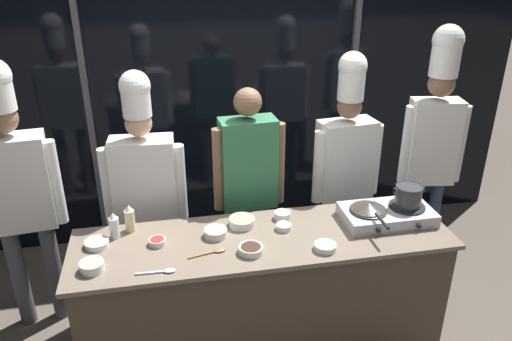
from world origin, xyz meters
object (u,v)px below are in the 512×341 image
prep_bowl_rice (284,226)px  chef_head (16,182)px  portable_stove (387,214)px  chef_pastry (434,133)px  prep_bowl_ginger (92,266)px  serving_spoon_slotted (163,271)px  stock_pot (408,195)px  prep_bowl_garlic (325,246)px  prep_bowl_soy_glaze (251,249)px  chef_sous (144,181)px  prep_bowl_bell_pepper (157,241)px  person_guest (248,177)px  frying_pan (369,207)px  squeeze_bottle_clear (114,226)px  prep_bowl_mushrooms (242,221)px  serving_spoon_solid (214,251)px  prep_bowl_bean_sprouts (97,243)px  squeeze_bottle_oil (130,218)px  prep_bowl_chicken (216,232)px  prep_bowl_noodles (282,215)px  chef_line (345,158)px

prep_bowl_rice → chef_head: 1.79m
portable_stove → chef_pastry: (0.63, 0.61, 0.31)m
prep_bowl_ginger → serving_spoon_slotted: 0.41m
stock_pot → prep_bowl_garlic: 0.71m
prep_bowl_soy_glaze → stock_pot: bearing=10.3°
chef_head → chef_sous: (0.82, 0.03, -0.09)m
prep_bowl_bell_pepper → person_guest: (0.67, 0.52, 0.12)m
frying_pan → chef_sous: size_ratio=0.23×
squeeze_bottle_clear → chef_sous: bearing=66.3°
portable_stove → prep_bowl_mushrooms: (-0.96, 0.12, -0.01)m
prep_bowl_soy_glaze → person_guest: bearing=80.6°
chef_sous → serving_spoon_solid: bearing=122.3°
prep_bowl_ginger → person_guest: person_guest is taller
prep_bowl_garlic → prep_bowl_bean_sprouts: size_ratio=0.91×
prep_bowl_bean_sprouts → chef_pastry: 2.58m
squeeze_bottle_oil → person_guest: bearing=21.3°
portable_stove → prep_bowl_chicken: portable_stove is taller
prep_bowl_bell_pepper → squeeze_bottle_clear: bearing=152.1°
serving_spoon_slotted → prep_bowl_bean_sprouts: bearing=138.3°
prep_bowl_bean_sprouts → prep_bowl_bell_pepper: same height
prep_bowl_noodles → prep_bowl_mushrooms: bearing=-173.0°
serving_spoon_slotted → prep_bowl_garlic: bearing=2.3°
prep_bowl_rice → frying_pan: bearing=-2.6°
prep_bowl_rice → prep_bowl_bell_pepper: (-0.80, -0.02, 0.00)m
frying_pan → prep_bowl_soy_glaze: bearing=-166.7°
chef_head → chef_line: bearing=175.6°
frying_pan → prep_bowl_chicken: 1.01m
prep_bowl_soy_glaze → prep_bowl_bell_pepper: size_ratio=1.41×
prep_bowl_garlic → prep_bowl_ginger: prep_bowl_ginger is taller
prep_bowl_soy_glaze → prep_bowl_rice: prep_bowl_soy_glaze is taller
prep_bowl_chicken → chef_pastry: 1.89m
prep_bowl_noodles → chef_pastry: bearing=19.2°
prep_bowl_soy_glaze → serving_spoon_solid: 0.22m
prep_bowl_bell_pepper → chef_pastry: (2.13, 0.61, 0.33)m
squeeze_bottle_clear → chef_pastry: chef_pastry is taller
chef_head → chef_sous: 0.83m
prep_bowl_mushrooms → stock_pot: bearing=-6.3°
squeeze_bottle_oil → chef_sous: 0.39m
prep_bowl_ginger → prep_bowl_bell_pepper: prep_bowl_ginger is taller
chef_head → chef_sous: bearing=175.4°
squeeze_bottle_clear → person_guest: (0.92, 0.39, 0.06)m
prep_bowl_chicken → squeeze_bottle_oil: bearing=161.4°
prep_bowl_mushrooms → frying_pan: bearing=-8.7°
squeeze_bottle_clear → prep_bowl_bell_pepper: 0.30m
stock_pot → prep_bowl_chicken: (-1.28, 0.03, -0.14)m
stock_pot → prep_bowl_rice: 0.85m
chef_head → prep_bowl_soy_glaze: bearing=146.1°
portable_stove → prep_bowl_ginger: size_ratio=4.26×
prep_bowl_bean_sprouts → person_guest: (1.03, 0.47, 0.13)m
portable_stove → prep_bowl_noodles: size_ratio=5.38×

